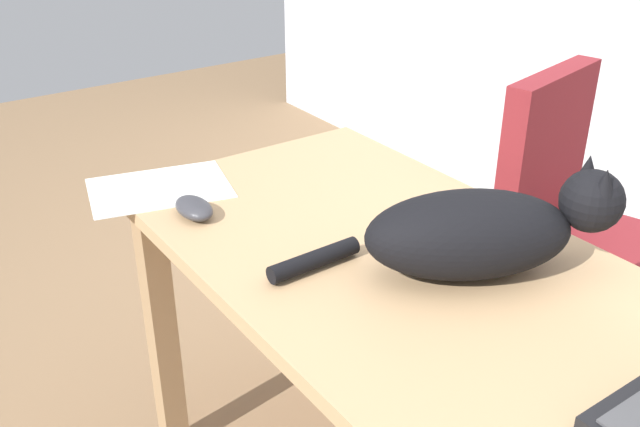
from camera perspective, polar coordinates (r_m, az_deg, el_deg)
The scene contains 5 objects.
desk at distance 1.23m, azimuth 13.47°, elevation -12.27°, with size 1.67×0.65×0.75m.
office_chair at distance 1.91m, azimuth 19.72°, elevation -5.79°, with size 0.49×0.48×0.95m.
cat at distance 1.25m, azimuth 12.75°, elevation -1.29°, with size 0.34×0.55×0.20m.
computer_mouse at distance 1.45m, azimuth -10.02°, elevation 0.44°, with size 0.11×0.06×0.04m, color #333338.
paper_sheet at distance 1.59m, azimuth -12.68°, elevation 2.00°, with size 0.21×0.30×0.00m, color white.
Camera 1 is at (0.59, -0.76, 1.41)m, focal length 40.10 mm.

